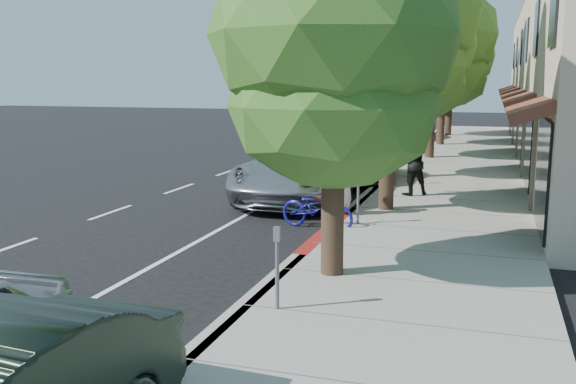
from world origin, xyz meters
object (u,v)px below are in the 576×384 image
at_px(street_tree_2, 417,49).
at_px(white_pickup, 358,140).
at_px(street_tree_4, 444,54).
at_px(street_tree_5, 451,57).
at_px(bicycle, 317,208).
at_px(dark_suv_far, 414,127).
at_px(street_tree_0, 335,41).
at_px(dark_sedan, 370,163).
at_px(cyclist, 345,186).
at_px(street_tree_3, 434,38).
at_px(pedestrian, 412,162).
at_px(silver_suv, 303,169).
at_px(street_tree_1, 391,15).

relative_size(street_tree_2, white_pickup, 1.23).
xyz_separation_m(street_tree_4, street_tree_5, (-0.00, 6.00, -0.01)).
bearing_deg(white_pickup, street_tree_5, 80.17).
bearing_deg(street_tree_2, street_tree_5, 90.00).
height_order(bicycle, dark_suv_far, dark_suv_far).
bearing_deg(dark_suv_far, street_tree_0, -83.66).
bearing_deg(dark_sedan, cyclist, -92.90).
xyz_separation_m(bicycle, dark_sedan, (-0.10, 7.45, 0.16)).
bearing_deg(dark_sedan, white_pickup, 97.54).
height_order(street_tree_5, bicycle, street_tree_5).
height_order(street_tree_0, dark_suv_far, street_tree_0).
xyz_separation_m(street_tree_3, pedestrian, (0.38, -9.69, -4.14)).
bearing_deg(street_tree_5, white_pickup, -103.98).
height_order(cyclist, dark_sedan, cyclist).
xyz_separation_m(street_tree_4, silver_suv, (-2.72, -16.50, -3.94)).
bearing_deg(street_tree_4, bicycle, -93.69).
bearing_deg(white_pickup, street_tree_3, 12.50).
xyz_separation_m(street_tree_0, street_tree_3, (-0.00, 18.00, 1.10)).
distance_m(street_tree_0, street_tree_3, 18.03).
distance_m(street_tree_4, street_tree_5, 6.00).
bearing_deg(street_tree_3, silver_suv, -104.52).
relative_size(street_tree_5, dark_suv_far, 1.68).
distance_m(cyclist, silver_suv, 3.10).
bearing_deg(street_tree_2, silver_suv, -121.15).
distance_m(white_pickup, pedestrian, 9.87).
xyz_separation_m(street_tree_0, cyclist, (-0.88, 5.00, -3.29)).
bearing_deg(bicycle, street_tree_0, -147.65).
height_order(bicycle, white_pickup, white_pickup).
height_order(street_tree_1, silver_suv, street_tree_1).
height_order(dark_sedan, white_pickup, white_pickup).
height_order(street_tree_2, dark_sedan, street_tree_2).
height_order(street_tree_4, street_tree_5, street_tree_5).
bearing_deg(dark_suv_far, silver_suv, -90.25).
height_order(street_tree_3, dark_sedan, street_tree_3).
distance_m(street_tree_0, bicycle, 5.46).
distance_m(street_tree_1, pedestrian, 4.64).
bearing_deg(dark_sedan, bicycle, -96.85).
relative_size(street_tree_4, cyclist, 4.43).
bearing_deg(white_pickup, street_tree_0, -75.83).
height_order(street_tree_5, pedestrian, street_tree_5).
height_order(street_tree_3, silver_suv, street_tree_3).
xyz_separation_m(street_tree_2, cyclist, (-0.88, -7.00, -3.69)).
distance_m(street_tree_5, bicycle, 26.57).
xyz_separation_m(street_tree_1, pedestrian, (0.38, 2.31, -4.01)).
bearing_deg(street_tree_0, pedestrian, 87.41).
bearing_deg(cyclist, dark_sedan, 13.71).
bearing_deg(street_tree_4, dark_sedan, -96.28).
height_order(street_tree_5, dark_suv_far, street_tree_5).
distance_m(street_tree_1, silver_suv, 5.26).
distance_m(cyclist, dark_suv_far, 21.94).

